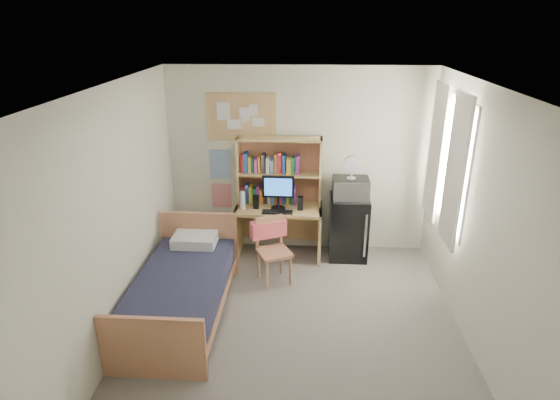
{
  "coord_description": "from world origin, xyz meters",
  "views": [
    {
      "loc": [
        0.05,
        -4.14,
        3.18
      ],
      "look_at": [
        -0.21,
        1.2,
        1.08
      ],
      "focal_mm": 30.0,
      "sensor_mm": 36.0,
      "label": 1
    }
  ],
  "objects_px": {
    "desk_chair": "(274,252)",
    "monitor": "(278,193)",
    "bed": "(181,296)",
    "speaker_right": "(300,203)",
    "speaker_left": "(256,202)",
    "desk": "(279,232)",
    "bulletin_board": "(241,117)",
    "microwave": "(351,188)",
    "desk_fan": "(352,168)",
    "mini_fridge": "(348,227)"
  },
  "relations": [
    {
      "from": "desk",
      "to": "desk_chair",
      "type": "distance_m",
      "value": 0.71
    },
    {
      "from": "desk_fan",
      "to": "bed",
      "type": "bearing_deg",
      "value": -141.65
    },
    {
      "from": "monitor",
      "to": "speaker_right",
      "type": "height_order",
      "value": "monitor"
    },
    {
      "from": "monitor",
      "to": "microwave",
      "type": "xyz_separation_m",
      "value": [
        0.97,
        0.07,
        0.06
      ]
    },
    {
      "from": "bed",
      "to": "monitor",
      "type": "relative_size",
      "value": 4.25
    },
    {
      "from": "bulletin_board",
      "to": "monitor",
      "type": "relative_size",
      "value": 2.09
    },
    {
      "from": "bulletin_board",
      "to": "desk_fan",
      "type": "distance_m",
      "value": 1.63
    },
    {
      "from": "bed",
      "to": "speaker_left",
      "type": "bearing_deg",
      "value": 64.77
    },
    {
      "from": "bulletin_board",
      "to": "speaker_right",
      "type": "xyz_separation_m",
      "value": [
        0.82,
        -0.37,
        -1.09
      ]
    },
    {
      "from": "mini_fridge",
      "to": "bed",
      "type": "xyz_separation_m",
      "value": [
        -1.99,
        -1.54,
        -0.18
      ]
    },
    {
      "from": "bulletin_board",
      "to": "speaker_right",
      "type": "bearing_deg",
      "value": -24.31
    },
    {
      "from": "bed",
      "to": "desk_fan",
      "type": "xyz_separation_m",
      "value": [
        1.99,
        1.52,
        1.05
      ]
    },
    {
      "from": "mini_fridge",
      "to": "microwave",
      "type": "height_order",
      "value": "microwave"
    },
    {
      "from": "desk_chair",
      "to": "bed",
      "type": "xyz_separation_m",
      "value": [
        -1.0,
        -0.8,
        -0.16
      ]
    },
    {
      "from": "bed",
      "to": "microwave",
      "type": "relative_size",
      "value": 4.02
    },
    {
      "from": "mini_fridge",
      "to": "speaker_right",
      "type": "distance_m",
      "value": 0.78
    },
    {
      "from": "bed",
      "to": "speaker_left",
      "type": "xyz_separation_m",
      "value": [
        0.72,
        1.46,
        0.57
      ]
    },
    {
      "from": "speaker_right",
      "to": "microwave",
      "type": "relative_size",
      "value": 0.39
    },
    {
      "from": "bulletin_board",
      "to": "desk",
      "type": "relative_size",
      "value": 0.79
    },
    {
      "from": "desk_chair",
      "to": "speaker_right",
      "type": "bearing_deg",
      "value": 39.07
    },
    {
      "from": "desk_chair",
      "to": "microwave",
      "type": "distance_m",
      "value": 1.37
    },
    {
      "from": "bulletin_board",
      "to": "speaker_left",
      "type": "bearing_deg",
      "value": -58.49
    },
    {
      "from": "bed",
      "to": "microwave",
      "type": "xyz_separation_m",
      "value": [
        1.99,
        1.52,
        0.76
      ]
    },
    {
      "from": "bed",
      "to": "speaker_right",
      "type": "height_order",
      "value": "speaker_right"
    },
    {
      "from": "monitor",
      "to": "desk_fan",
      "type": "relative_size",
      "value": 1.52
    },
    {
      "from": "bed",
      "to": "speaker_left",
      "type": "distance_m",
      "value": 1.72
    },
    {
      "from": "desk",
      "to": "speaker_left",
      "type": "xyz_separation_m",
      "value": [
        -0.3,
        -0.05,
        0.46
      ]
    },
    {
      "from": "bulletin_board",
      "to": "speaker_right",
      "type": "relative_size",
      "value": 5.07
    },
    {
      "from": "speaker_left",
      "to": "speaker_right",
      "type": "distance_m",
      "value": 0.6
    },
    {
      "from": "bed",
      "to": "monitor",
      "type": "xyz_separation_m",
      "value": [
        1.02,
        1.45,
        0.7
      ]
    },
    {
      "from": "speaker_right",
      "to": "desk_chair",
      "type": "bearing_deg",
      "value": -114.68
    },
    {
      "from": "desk_chair",
      "to": "speaker_right",
      "type": "height_order",
      "value": "speaker_right"
    },
    {
      "from": "bed",
      "to": "desk",
      "type": "bearing_deg",
      "value": 56.93
    },
    {
      "from": "desk",
      "to": "mini_fridge",
      "type": "bearing_deg",
      "value": 3.61
    },
    {
      "from": "desk_chair",
      "to": "speaker_left",
      "type": "bearing_deg",
      "value": 88.45
    },
    {
      "from": "bed",
      "to": "desk_fan",
      "type": "relative_size",
      "value": 6.46
    },
    {
      "from": "desk",
      "to": "speaker_right",
      "type": "distance_m",
      "value": 0.55
    },
    {
      "from": "bulletin_board",
      "to": "bed",
      "type": "bearing_deg",
      "value": -105.46
    },
    {
      "from": "desk_chair",
      "to": "speaker_left",
      "type": "distance_m",
      "value": 0.83
    },
    {
      "from": "speaker_left",
      "to": "desk_fan",
      "type": "xyz_separation_m",
      "value": [
        1.27,
        0.07,
        0.48
      ]
    },
    {
      "from": "monitor",
      "to": "desk_fan",
      "type": "distance_m",
      "value": 1.04
    },
    {
      "from": "desk_chair",
      "to": "monitor",
      "type": "xyz_separation_m",
      "value": [
        0.02,
        0.65,
        0.54
      ]
    },
    {
      "from": "desk_chair",
      "to": "microwave",
      "type": "xyz_separation_m",
      "value": [
        0.99,
        0.73,
        0.6
      ]
    },
    {
      "from": "bulletin_board",
      "to": "speaker_left",
      "type": "relative_size",
      "value": 5.13
    },
    {
      "from": "speaker_left",
      "to": "bed",
      "type": "bearing_deg",
      "value": -114.57
    },
    {
      "from": "bed",
      "to": "microwave",
      "type": "height_order",
      "value": "microwave"
    },
    {
      "from": "bulletin_board",
      "to": "desk_chair",
      "type": "bearing_deg",
      "value": -63.83
    },
    {
      "from": "mini_fridge",
      "to": "desk",
      "type": "bearing_deg",
      "value": -177.07
    },
    {
      "from": "bed",
      "to": "speaker_right",
      "type": "relative_size",
      "value": 10.32
    },
    {
      "from": "bulletin_board",
      "to": "desk_chair",
      "type": "relative_size",
      "value": 1.11
    }
  ]
}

